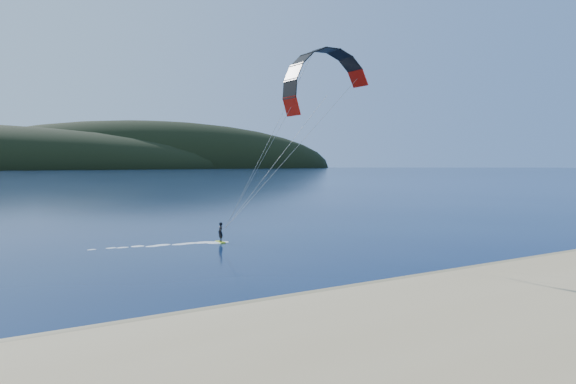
% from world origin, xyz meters
% --- Properties ---
extents(ground, '(1800.00, 1800.00, 0.00)m').
position_xyz_m(ground, '(0.00, 0.00, 0.00)').
color(ground, '#071639').
rests_on(ground, ground).
extents(wet_sand, '(220.00, 2.50, 0.10)m').
position_xyz_m(wet_sand, '(0.00, 4.50, 0.05)').
color(wet_sand, olive).
rests_on(wet_sand, ground).
extents(kitesurfer_near, '(22.13, 8.34, 15.96)m').
position_xyz_m(kitesurfer_near, '(12.96, 19.25, 11.90)').
color(kitesurfer_near, '#C7E91B').
rests_on(kitesurfer_near, ground).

